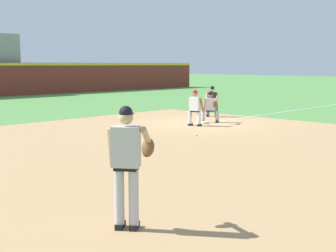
{
  "coord_description": "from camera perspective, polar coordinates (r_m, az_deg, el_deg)",
  "views": [
    {
      "loc": [
        -14.98,
        -12.38,
        2.45
      ],
      "look_at": [
        -7.38,
        -5.09,
        1.07
      ],
      "focal_mm": 50.0,
      "sensor_mm": 36.0,
      "label": 1
    }
  ],
  "objects": [
    {
      "name": "ground_plane",
      "position": [
        19.59,
        4.22,
        0.28
      ],
      "size": [
        160.0,
        160.0,
        0.0
      ],
      "primitive_type": "plane",
      "color": "#518942"
    },
    {
      "name": "infield_dirt_patch",
      "position": [
        13.29,
        1.78,
        -3.12
      ],
      "size": [
        18.0,
        18.0,
        0.01
      ],
      "primitive_type": "cube",
      "color": "tan",
      "rests_on": "ground"
    },
    {
      "name": "foul_line_stripe",
      "position": [
        26.64,
        15.94,
        1.95
      ],
      "size": [
        16.96,
        0.1,
        0.0
      ],
      "primitive_type": "cube",
      "color": "white",
      "rests_on": "ground"
    },
    {
      "name": "first_base_bag",
      "position": [
        19.58,
        4.22,
        0.42
      ],
      "size": [
        0.38,
        0.38,
        0.09
      ],
      "primitive_type": "cube",
      "color": "white",
      "rests_on": "ground"
    },
    {
      "name": "baseball",
      "position": [
        16.18,
        3.44,
        -1.1
      ],
      "size": [
        0.07,
        0.07,
        0.07
      ],
      "primitive_type": "sphere",
      "color": "white",
      "rests_on": "ground"
    },
    {
      "name": "pitcher",
      "position": [
        6.94,
        -4.93,
        -4.12
      ],
      "size": [
        0.85,
        0.57,
        1.86
      ],
      "color": "black",
      "rests_on": "ground"
    },
    {
      "name": "first_baseman",
      "position": [
        19.9,
        5.21,
        2.51
      ],
      "size": [
        0.81,
        1.04,
        1.34
      ],
      "color": "black",
      "rests_on": "ground"
    },
    {
      "name": "baserunner",
      "position": [
        18.77,
        3.29,
        2.41
      ],
      "size": [
        0.56,
        0.66,
        1.46
      ],
      "color": "black",
      "rests_on": "ground"
    },
    {
      "name": "umpire",
      "position": [
        22.2,
        5.41,
        3.18
      ],
      "size": [
        0.64,
        0.68,
        1.46
      ],
      "color": "black",
      "rests_on": "ground"
    }
  ]
}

